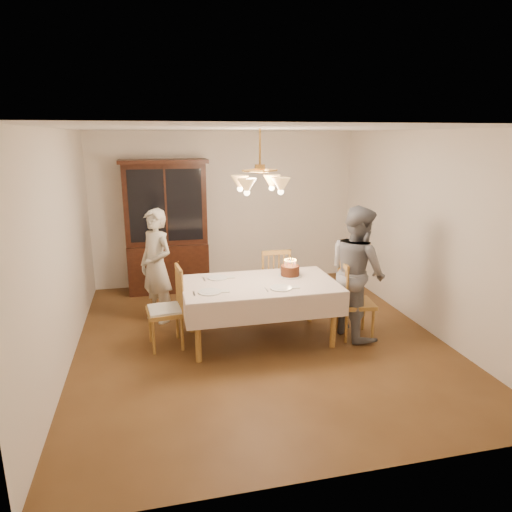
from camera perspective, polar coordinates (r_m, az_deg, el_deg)
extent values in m
plane|color=#503117|center=(5.93, 0.44, -10.35)|extent=(5.00, 5.00, 0.00)
plane|color=white|center=(5.37, 0.50, 15.66)|extent=(5.00, 5.00, 0.00)
plane|color=silver|center=(7.91, -3.78, 5.91)|extent=(4.50, 0.00, 4.50)
plane|color=silver|center=(3.23, 10.95, -7.66)|extent=(4.50, 0.00, 4.50)
plane|color=silver|center=(5.45, -23.20, 0.65)|extent=(0.00, 5.00, 5.00)
plane|color=silver|center=(6.40, 20.48, 2.88)|extent=(0.00, 5.00, 5.00)
cube|color=olive|center=(5.66, 0.46, -3.64)|extent=(1.80, 1.00, 0.04)
cube|color=#EEE8CE|center=(5.65, 0.46, -3.41)|extent=(1.90, 1.10, 0.01)
cylinder|color=olive|center=(5.28, -7.27, -9.52)|extent=(0.07, 0.07, 0.71)
cylinder|color=olive|center=(5.66, 9.64, -7.91)|extent=(0.07, 0.07, 0.71)
cylinder|color=olive|center=(6.05, -8.10, -6.30)|extent=(0.07, 0.07, 0.71)
cylinder|color=olive|center=(6.39, 6.77, -5.12)|extent=(0.07, 0.07, 0.71)
cube|color=black|center=(7.75, -10.86, -1.35)|extent=(1.30, 0.50, 0.80)
cube|color=black|center=(7.58, -11.27, 6.41)|extent=(1.30, 0.40, 1.30)
cube|color=black|center=(7.38, -11.21, 6.19)|extent=(1.14, 0.01, 1.14)
cube|color=black|center=(7.46, -11.52, 11.52)|extent=(1.38, 0.54, 0.06)
cube|color=olive|center=(6.58, 2.09, -3.55)|extent=(0.44, 0.42, 0.05)
cube|color=olive|center=(6.25, 2.57, 0.44)|extent=(0.40, 0.04, 0.06)
cylinder|color=olive|center=(6.85, 3.17, -4.87)|extent=(0.04, 0.04, 0.43)
cylinder|color=olive|center=(6.77, 0.22, -5.11)|extent=(0.04, 0.04, 0.43)
cylinder|color=olive|center=(6.55, 3.98, -5.85)|extent=(0.04, 0.04, 0.43)
cylinder|color=olive|center=(6.46, 0.90, -6.11)|extent=(0.04, 0.04, 0.43)
cube|color=olive|center=(5.68, -11.32, -6.86)|extent=(0.46, 0.48, 0.05)
cube|color=olive|center=(5.54, -9.64, -1.65)|extent=(0.08, 0.40, 0.06)
cylinder|color=olive|center=(5.92, -13.09, -8.51)|extent=(0.04, 0.04, 0.43)
cylinder|color=olive|center=(5.59, -12.68, -9.92)|extent=(0.04, 0.04, 0.43)
cylinder|color=olive|center=(5.96, -9.81, -8.18)|extent=(0.04, 0.04, 0.43)
cylinder|color=olive|center=(5.63, -9.20, -9.56)|extent=(0.04, 0.04, 0.43)
cube|color=beige|center=(5.67, -11.33, -6.53)|extent=(0.42, 0.44, 0.03)
cube|color=olive|center=(5.98, 12.40, -5.80)|extent=(0.47, 0.49, 0.05)
cube|color=olive|center=(5.77, 10.89, -1.06)|extent=(0.08, 0.40, 0.06)
cylinder|color=olive|center=(5.97, 14.38, -8.41)|extent=(0.04, 0.04, 0.43)
cylinder|color=olive|center=(6.28, 13.26, -7.15)|extent=(0.04, 0.04, 0.43)
cylinder|color=olive|center=(5.86, 11.22, -8.65)|extent=(0.04, 0.04, 0.43)
cylinder|color=olive|center=(6.18, 10.25, -7.35)|extent=(0.04, 0.04, 0.43)
imported|color=beige|center=(6.40, -12.34, -1.24)|extent=(0.65, 0.69, 1.58)
imported|color=slate|center=(5.93, 12.53, -1.96)|extent=(0.77, 0.92, 1.69)
cylinder|color=white|center=(5.92, 4.27, -2.48)|extent=(0.30, 0.30, 0.01)
cylinder|color=#3A190D|center=(5.90, 4.28, -1.81)|extent=(0.24, 0.24, 0.13)
cylinder|color=#598CD8|center=(5.89, 4.97, -0.82)|extent=(0.01, 0.01, 0.07)
sphere|color=#FFB23F|center=(5.88, 4.98, -0.45)|extent=(0.01, 0.01, 0.01)
cylinder|color=pink|center=(5.92, 4.83, -0.75)|extent=(0.01, 0.01, 0.07)
sphere|color=#FFB23F|center=(5.91, 4.83, -0.38)|extent=(0.01, 0.01, 0.01)
cylinder|color=#EACC66|center=(5.93, 4.59, -0.70)|extent=(0.01, 0.01, 0.07)
sphere|color=#FFB23F|center=(5.92, 4.60, -0.33)|extent=(0.01, 0.01, 0.01)
cylinder|color=#598CD8|center=(5.94, 4.31, -0.68)|extent=(0.01, 0.01, 0.07)
sphere|color=#FFB23F|center=(5.93, 4.32, -0.31)|extent=(0.01, 0.01, 0.01)
cylinder|color=pink|center=(5.93, 4.03, -0.69)|extent=(0.01, 0.01, 0.07)
sphere|color=#FFB23F|center=(5.92, 4.03, -0.32)|extent=(0.01, 0.01, 0.01)
cylinder|color=#EACC66|center=(5.92, 3.79, -0.73)|extent=(0.01, 0.01, 0.07)
sphere|color=#FFB23F|center=(5.91, 3.79, -0.36)|extent=(0.01, 0.01, 0.01)
cylinder|color=#598CD8|center=(5.89, 3.64, -0.79)|extent=(0.01, 0.01, 0.07)
sphere|color=#FFB23F|center=(5.88, 3.64, -0.42)|extent=(0.01, 0.01, 0.01)
cylinder|color=pink|center=(5.86, 3.60, -0.87)|extent=(0.01, 0.01, 0.07)
sphere|color=#FFB23F|center=(5.85, 3.60, -0.49)|extent=(0.01, 0.01, 0.01)
cylinder|color=#EACC66|center=(5.84, 3.68, -0.95)|extent=(0.01, 0.01, 0.07)
sphere|color=#FFB23F|center=(5.83, 3.69, -0.57)|extent=(0.01, 0.01, 0.01)
cylinder|color=#598CD8|center=(5.82, 3.87, -1.01)|extent=(0.01, 0.01, 0.07)
sphere|color=#FFB23F|center=(5.80, 3.88, -0.63)|extent=(0.01, 0.01, 0.01)
cylinder|color=pink|center=(5.80, 4.14, -1.05)|extent=(0.01, 0.01, 0.07)
sphere|color=#FFB23F|center=(5.79, 4.15, -0.67)|extent=(0.01, 0.01, 0.01)
cylinder|color=#EACC66|center=(5.80, 4.44, -1.06)|extent=(0.01, 0.01, 0.07)
sphere|color=#FFB23F|center=(5.79, 4.45, -0.68)|extent=(0.01, 0.01, 0.01)
cylinder|color=#598CD8|center=(5.81, 4.71, -1.03)|extent=(0.01, 0.01, 0.07)
sphere|color=#FFB23F|center=(5.80, 4.72, -0.65)|extent=(0.01, 0.01, 0.01)
cylinder|color=pink|center=(5.84, 4.91, -0.98)|extent=(0.01, 0.01, 0.07)
sphere|color=#FFB23F|center=(5.83, 4.92, -0.60)|extent=(0.01, 0.01, 0.01)
cylinder|color=#EACC66|center=(5.86, 5.00, -0.90)|extent=(0.01, 0.01, 0.07)
sphere|color=#FFB23F|center=(5.85, 5.01, -0.52)|extent=(0.01, 0.01, 0.01)
cylinder|color=white|center=(5.33, -5.82, -4.50)|extent=(0.27, 0.27, 0.02)
cube|color=silver|center=(5.31, -7.74, -4.66)|extent=(0.01, 0.16, 0.01)
cube|color=beige|center=(5.35, -3.91, -4.39)|extent=(0.10, 0.10, 0.01)
cylinder|color=white|center=(5.44, 3.11, -4.02)|extent=(0.26, 0.26, 0.02)
cube|color=silver|center=(5.40, 1.31, -4.20)|extent=(0.01, 0.16, 0.01)
cube|color=beige|center=(5.49, 4.88, -3.90)|extent=(0.10, 0.10, 0.01)
cylinder|color=white|center=(5.84, -4.85, -2.73)|extent=(0.25, 0.25, 0.02)
cube|color=silver|center=(5.82, -6.50, -2.87)|extent=(0.01, 0.16, 0.01)
cube|color=beige|center=(5.87, -3.21, -2.64)|extent=(0.10, 0.10, 0.01)
cylinder|color=#BF8C3F|center=(5.37, 0.50, 13.52)|extent=(0.02, 0.02, 0.40)
cylinder|color=#BF8C3F|center=(5.38, 0.49, 10.86)|extent=(0.12, 0.12, 0.10)
cone|color=#D8994C|center=(5.63, 1.99, 9.20)|extent=(0.22, 0.22, 0.18)
sphere|color=#FFD899|center=(5.64, 1.99, 8.49)|extent=(0.07, 0.07, 0.07)
cone|color=#D8994C|center=(5.54, -2.01, 9.11)|extent=(0.22, 0.22, 0.18)
sphere|color=#FFD899|center=(5.55, -2.01, 8.39)|extent=(0.07, 0.07, 0.07)
cone|color=#D8994C|center=(5.16, -1.16, 8.68)|extent=(0.22, 0.22, 0.18)
sphere|color=#FFD899|center=(5.17, -1.15, 7.91)|extent=(0.07, 0.07, 0.07)
cone|color=#D8994C|center=(5.25, 3.12, 8.78)|extent=(0.22, 0.22, 0.18)
sphere|color=#FFD899|center=(5.26, 3.11, 8.02)|extent=(0.07, 0.07, 0.07)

